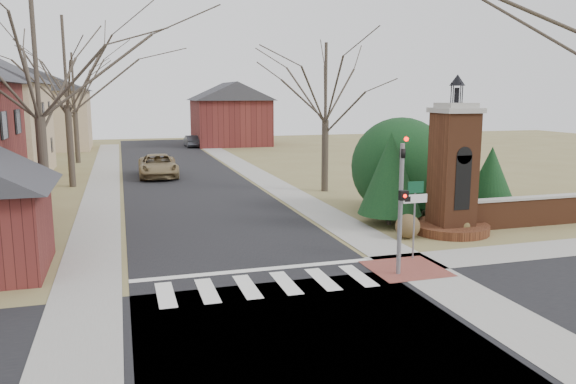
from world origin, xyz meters
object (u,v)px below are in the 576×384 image
object	(u,v)px
sign_post	(415,204)
pickup_truck	(158,166)
traffic_signal_pole	(401,195)
brick_gate_monument	(452,181)
distant_car	(192,141)

from	to	relation	value
sign_post	pickup_truck	xyz separation A→B (m)	(-7.19, 22.70, -1.17)
traffic_signal_pole	sign_post	distance (m)	2.02
traffic_signal_pole	brick_gate_monument	xyz separation A→B (m)	(4.70, 4.42, -0.42)
pickup_truck	distant_car	world-z (taller)	pickup_truck
pickup_truck	distant_car	xyz separation A→B (m)	(5.00, 21.84, -0.14)
sign_post	pickup_truck	world-z (taller)	sign_post
distant_car	traffic_signal_pole	bearing A→B (deg)	89.75
traffic_signal_pole	pickup_truck	size ratio (longest dim) A/B	0.80
brick_gate_monument	distant_car	size ratio (longest dim) A/B	1.67
sign_post	brick_gate_monument	distance (m)	4.55
traffic_signal_pole	distant_car	xyz separation A→B (m)	(-0.90, 45.95, -1.95)
distant_car	brick_gate_monument	bearing A→B (deg)	96.30
sign_post	pickup_truck	size ratio (longest dim) A/B	0.49
brick_gate_monument	sign_post	bearing A→B (deg)	-138.58
sign_post	brick_gate_monument	size ratio (longest dim) A/B	0.42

